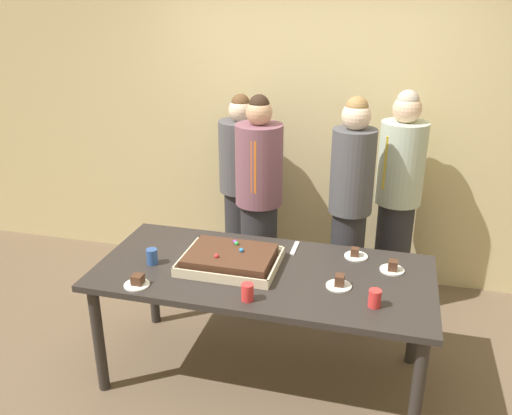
{
  "coord_description": "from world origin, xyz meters",
  "views": [
    {
      "loc": [
        0.71,
        -2.84,
        2.38
      ],
      "look_at": [
        -0.08,
        0.15,
        1.14
      ],
      "focal_mm": 37.7,
      "sensor_mm": 36.0,
      "label": 1
    }
  ],
  "objects_px": {
    "plated_slice_far_right": "(339,283)",
    "cake_server_utensil": "(295,248)",
    "drink_cup_far_end": "(247,292)",
    "person_striped_tie_right": "(398,197)",
    "party_table": "(263,282)",
    "plated_slice_near_left": "(392,268)",
    "sheet_cake": "(230,259)",
    "plated_slice_near_right": "(137,282)",
    "drink_cup_middle": "(375,298)",
    "drink_cup_nearest": "(152,257)",
    "person_serving_front": "(350,208)",
    "plated_slice_far_left": "(356,255)",
    "person_green_shirt_behind": "(242,190)",
    "person_far_right_suit": "(259,205)"
  },
  "relations": [
    {
      "from": "person_green_shirt_behind",
      "to": "drink_cup_far_end",
      "type": "bearing_deg",
      "value": 4.22
    },
    {
      "from": "plated_slice_near_right",
      "to": "person_serving_front",
      "type": "height_order",
      "value": "person_serving_front"
    },
    {
      "from": "person_far_right_suit",
      "to": "plated_slice_near_right",
      "type": "bearing_deg",
      "value": -21.92
    },
    {
      "from": "drink_cup_middle",
      "to": "person_serving_front",
      "type": "xyz_separation_m",
      "value": [
        -0.25,
        1.1,
        0.07
      ]
    },
    {
      "from": "cake_server_utensil",
      "to": "person_serving_front",
      "type": "distance_m",
      "value": 0.61
    },
    {
      "from": "person_green_shirt_behind",
      "to": "sheet_cake",
      "type": "bearing_deg",
      "value": 0.0
    },
    {
      "from": "drink_cup_middle",
      "to": "drink_cup_nearest",
      "type": "bearing_deg",
      "value": 173.95
    },
    {
      "from": "person_green_shirt_behind",
      "to": "party_table",
      "type": "bearing_deg",
      "value": 9.06
    },
    {
      "from": "party_table",
      "to": "person_striped_tie_right",
      "type": "relative_size",
      "value": 1.2
    },
    {
      "from": "party_table",
      "to": "plated_slice_far_left",
      "type": "bearing_deg",
      "value": 31.43
    },
    {
      "from": "plated_slice_near_left",
      "to": "plated_slice_far_right",
      "type": "bearing_deg",
      "value": -137.16
    },
    {
      "from": "plated_slice_near_right",
      "to": "plated_slice_far_left",
      "type": "distance_m",
      "value": 1.39
    },
    {
      "from": "plated_slice_far_right",
      "to": "person_far_right_suit",
      "type": "relative_size",
      "value": 0.09
    },
    {
      "from": "sheet_cake",
      "to": "drink_cup_far_end",
      "type": "distance_m",
      "value": 0.42
    },
    {
      "from": "party_table",
      "to": "person_striped_tie_right",
      "type": "height_order",
      "value": "person_striped_tie_right"
    },
    {
      "from": "party_table",
      "to": "sheet_cake",
      "type": "distance_m",
      "value": 0.25
    },
    {
      "from": "plated_slice_far_left",
      "to": "drink_cup_far_end",
      "type": "bearing_deg",
      "value": -128.33
    },
    {
      "from": "plated_slice_near_right",
      "to": "person_far_right_suit",
      "type": "xyz_separation_m",
      "value": [
        0.43,
        1.16,
        0.08
      ]
    },
    {
      "from": "drink_cup_middle",
      "to": "person_striped_tie_right",
      "type": "distance_m",
      "value": 1.46
    },
    {
      "from": "drink_cup_nearest",
      "to": "person_striped_tie_right",
      "type": "relative_size",
      "value": 0.06
    },
    {
      "from": "party_table",
      "to": "plated_slice_far_right",
      "type": "relative_size",
      "value": 13.79
    },
    {
      "from": "person_striped_tie_right",
      "to": "person_far_right_suit",
      "type": "xyz_separation_m",
      "value": [
        -1.01,
        -0.42,
        -0.01
      ]
    },
    {
      "from": "person_serving_front",
      "to": "plated_slice_far_left",
      "type": "bearing_deg",
      "value": 47.3
    },
    {
      "from": "plated_slice_near_left",
      "to": "plated_slice_far_left",
      "type": "xyz_separation_m",
      "value": [
        -0.24,
        0.13,
        -0.01
      ]
    },
    {
      "from": "drink_cup_nearest",
      "to": "drink_cup_far_end",
      "type": "distance_m",
      "value": 0.74
    },
    {
      "from": "sheet_cake",
      "to": "drink_cup_far_end",
      "type": "bearing_deg",
      "value": -60.12
    },
    {
      "from": "plated_slice_far_left",
      "to": "plated_slice_far_right",
      "type": "distance_m",
      "value": 0.41
    },
    {
      "from": "person_serving_front",
      "to": "person_striped_tie_right",
      "type": "bearing_deg",
      "value": 173.33
    },
    {
      "from": "plated_slice_far_left",
      "to": "drink_cup_far_end",
      "type": "relative_size",
      "value": 1.5
    },
    {
      "from": "sheet_cake",
      "to": "person_striped_tie_right",
      "type": "height_order",
      "value": "person_striped_tie_right"
    },
    {
      "from": "drink_cup_nearest",
      "to": "person_far_right_suit",
      "type": "relative_size",
      "value": 0.06
    },
    {
      "from": "plated_slice_near_left",
      "to": "person_striped_tie_right",
      "type": "xyz_separation_m",
      "value": [
        0.0,
        1.02,
        0.09
      ]
    },
    {
      "from": "party_table",
      "to": "plated_slice_near_left",
      "type": "bearing_deg",
      "value": 14.21
    },
    {
      "from": "plated_slice_near_left",
      "to": "drink_cup_middle",
      "type": "height_order",
      "value": "drink_cup_middle"
    },
    {
      "from": "drink_cup_nearest",
      "to": "plated_slice_near_left",
      "type": "bearing_deg",
      "value": 11.17
    },
    {
      "from": "plated_slice_near_right",
      "to": "plated_slice_far_left",
      "type": "bearing_deg",
      "value": 29.99
    },
    {
      "from": "plated_slice_far_right",
      "to": "cake_server_utensil",
      "type": "relative_size",
      "value": 0.75
    },
    {
      "from": "drink_cup_middle",
      "to": "drink_cup_far_end",
      "type": "relative_size",
      "value": 1.0
    },
    {
      "from": "plated_slice_near_left",
      "to": "plated_slice_far_right",
      "type": "distance_m",
      "value": 0.4
    },
    {
      "from": "plated_slice_far_left",
      "to": "drink_cup_nearest",
      "type": "bearing_deg",
      "value": -161.11
    },
    {
      "from": "party_table",
      "to": "plated_slice_near_left",
      "type": "xyz_separation_m",
      "value": [
        0.77,
        0.19,
        0.1
      ]
    },
    {
      "from": "plated_slice_near_left",
      "to": "plated_slice_near_right",
      "type": "relative_size",
      "value": 1.0
    },
    {
      "from": "drink_cup_nearest",
      "to": "person_serving_front",
      "type": "distance_m",
      "value": 1.49
    },
    {
      "from": "plated_slice_near_left",
      "to": "plated_slice_near_right",
      "type": "height_order",
      "value": "plated_slice_near_left"
    },
    {
      "from": "sheet_cake",
      "to": "person_striped_tie_right",
      "type": "xyz_separation_m",
      "value": [
        0.99,
        1.21,
        0.06
      ]
    },
    {
      "from": "drink_cup_middle",
      "to": "plated_slice_far_left",
      "type": "bearing_deg",
      "value": 104.94
    },
    {
      "from": "drink_cup_far_end",
      "to": "sheet_cake",
      "type": "bearing_deg",
      "value": 119.88
    },
    {
      "from": "drink_cup_far_end",
      "to": "person_striped_tie_right",
      "type": "bearing_deg",
      "value": 63.59
    },
    {
      "from": "person_striped_tie_right",
      "to": "cake_server_utensil",
      "type": "bearing_deg",
      "value": 2.73
    },
    {
      "from": "plated_slice_far_left",
      "to": "drink_cup_nearest",
      "type": "distance_m",
      "value": 1.3
    }
  ]
}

